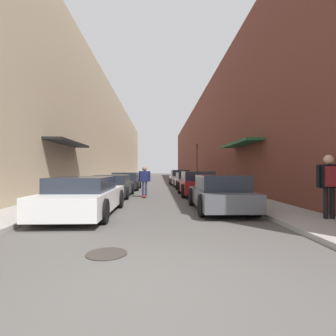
{
  "coord_description": "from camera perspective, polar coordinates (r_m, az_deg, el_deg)",
  "views": [
    {
      "loc": [
        0.16,
        -3.25,
        1.46
      ],
      "look_at": [
        0.67,
        10.74,
        1.54
      ],
      "focal_mm": 28.0,
      "sensor_mm": 36.0,
      "label": 1
    }
  ],
  "objects": [
    {
      "name": "parked_car_right_2",
      "position": [
        20.19,
        4.1,
        -2.76
      ],
      "size": [
        1.85,
        4.42,
        1.22
      ],
      "color": "silver",
      "rests_on": "ground"
    },
    {
      "name": "parked_car_left_1",
      "position": [
        14.25,
        -11.86,
        -3.87
      ],
      "size": [
        1.92,
        4.33,
        1.17
      ],
      "color": "#232326",
      "rests_on": "ground"
    },
    {
      "name": "skateboarder",
      "position": [
        13.78,
        -5.13,
        -2.26
      ],
      "size": [
        0.62,
        0.78,
        1.61
      ],
      "color": "#B2231E",
      "rests_on": "ground"
    },
    {
      "name": "parked_car_right_3",
      "position": [
        25.18,
        2.59,
        -2.1
      ],
      "size": [
        1.97,
        4.23,
        1.41
      ],
      "color": "silver",
      "rests_on": "ground"
    },
    {
      "name": "curb_strip_right",
      "position": [
        35.51,
        4.54,
        -2.57
      ],
      "size": [
        1.8,
        63.99,
        0.12
      ],
      "color": "gray",
      "rests_on": "ground"
    },
    {
      "name": "manhole_cover",
      "position": [
        4.85,
        -13.22,
        -17.72
      ],
      "size": [
        0.7,
        0.7,
        0.02
      ],
      "color": "#332D28",
      "rests_on": "ground"
    },
    {
      "name": "curb_strip_left",
      "position": [
        35.55,
        -9.22,
        -2.56
      ],
      "size": [
        1.8,
        63.99,
        0.12
      ],
      "color": "gray",
      "rests_on": "ground"
    },
    {
      "name": "parked_car_right_1",
      "position": [
        14.73,
        6.32,
        -3.44
      ],
      "size": [
        1.94,
        3.94,
        1.35
      ],
      "color": "maroon",
      "rests_on": "ground"
    },
    {
      "name": "parked_car_left_2",
      "position": [
        19.26,
        -9.13,
        -2.89
      ],
      "size": [
        2.02,
        3.98,
        1.24
      ],
      "color": "#232326",
      "rests_on": "ground"
    },
    {
      "name": "building_row_left",
      "position": [
        36.21,
        -13.79,
        6.0
      ],
      "size": [
        4.9,
        63.99,
        10.87
      ],
      "color": "tan",
      "rests_on": "ground"
    },
    {
      "name": "parked_car_right_0",
      "position": [
        9.49,
        11.24,
        -5.43
      ],
      "size": [
        1.87,
        4.18,
        1.26
      ],
      "color": "#515459",
      "rests_on": "ground"
    },
    {
      "name": "parked_car_left_0",
      "position": [
        8.84,
        -17.6,
        -5.85
      ],
      "size": [
        1.98,
        4.75,
        1.22
      ],
      "color": "silver",
      "rests_on": "ground"
    },
    {
      "name": "traffic_light",
      "position": [
        27.44,
        6.32,
        1.95
      ],
      "size": [
        0.16,
        0.22,
        3.97
      ],
      "color": "#2D2D2D",
      "rests_on": "curb_strip_right"
    },
    {
      "name": "building_row_right",
      "position": [
        36.11,
        9.14,
        5.41
      ],
      "size": [
        4.9,
        63.99,
        10.11
      ],
      "color": "brown",
      "rests_on": "ground"
    },
    {
      "name": "pedestrian",
      "position": [
        8.34,
        31.73,
        -2.0
      ],
      "size": [
        0.7,
        0.38,
        1.74
      ],
      "color": "black",
      "rests_on": "curb_strip_right"
    },
    {
      "name": "ground",
      "position": [
        28.88,
        -2.4,
        -3.21
      ],
      "size": [
        140.78,
        140.78,
        0.0
      ],
      "primitive_type": "plane",
      "color": "#4C4947"
    }
  ]
}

